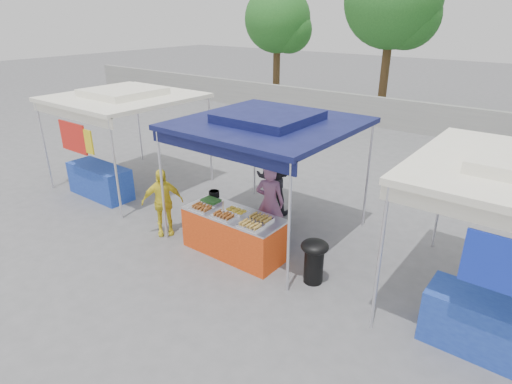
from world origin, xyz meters
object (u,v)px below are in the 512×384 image
Objects in this scene: cooking_pot at (214,194)px; wok_burner at (314,257)px; vendor_woman at (270,202)px; vendor_table at (234,233)px; customer_person at (162,202)px; helper_man at (273,178)px.

cooking_pot is 0.27× the size of wok_burner.
vendor_table is at bearing 58.05° from vendor_woman.
cooking_pot is 0.14× the size of vendor_woman.
cooking_pot is 0.15× the size of customer_person.
vendor_woman is 0.94× the size of helper_man.
vendor_table is at bearing -23.61° from cooking_pot.
cooking_pot is at bearing 8.67° from vendor_woman.
wok_burner is 3.42m from customer_person.
cooking_pot is (-0.81, 0.36, 0.49)m from vendor_table.
customer_person is at bearing -143.40° from cooking_pot.
wok_burner is at bearing 118.03° from helper_man.
vendor_woman is at bearing 28.98° from cooking_pot.
customer_person is at bearing 12.36° from vendor_woman.
vendor_table is 1.71m from wok_burner.
vendor_table is 1.00m from vendor_woman.
vendor_table is 1.73m from customer_person.
customer_person is (-1.68, -0.28, 0.30)m from vendor_table.
customer_person is (-1.20, -2.26, -0.12)m from helper_man.
cooking_pot is 2.57m from wok_burner.
vendor_table is 1.38× the size of customer_person.
customer_person reaches higher than vendor_table.
cooking_pot is 1.66m from helper_man.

